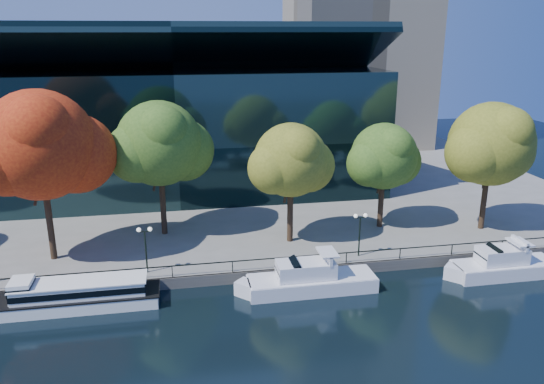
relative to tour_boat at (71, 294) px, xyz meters
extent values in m
plane|color=black|center=(12.71, -1.30, -1.12)|extent=(160.00, 160.00, 0.00)
cube|color=slate|center=(12.71, 35.20, -0.62)|extent=(90.00, 67.00, 1.00)
cube|color=#47443F|center=(12.71, 1.75, -0.62)|extent=(90.00, 0.25, 1.00)
cube|color=black|center=(12.71, 1.95, 0.83)|extent=(88.20, 0.08, 0.08)
cube|color=black|center=(12.71, 1.95, 0.33)|extent=(0.07, 0.07, 0.90)
cube|color=black|center=(8.71, 30.70, 6.88)|extent=(50.00, 24.00, 16.00)
cube|color=black|center=(8.71, 26.70, 16.38)|extent=(50.00, 17.14, 7.86)
cube|color=white|center=(0.32, 0.00, -0.63)|extent=(12.50, 3.04, 0.98)
cube|color=black|center=(0.32, 0.00, -0.12)|extent=(12.75, 3.10, 0.11)
cube|color=white|center=(0.76, 0.00, 0.44)|extent=(9.75, 2.49, 1.07)
cube|color=black|center=(0.76, 0.00, 0.49)|extent=(9.87, 2.55, 0.49)
cube|color=white|center=(0.76, 0.00, 1.02)|extent=(10.00, 2.61, 0.09)
cube|color=white|center=(-3.43, 0.00, 0.71)|extent=(1.61, 2.12, 1.61)
cube|color=black|center=(-3.43, 0.00, 0.89)|extent=(1.65, 2.19, 0.62)
cube|color=white|center=(18.94, -0.63, -0.52)|extent=(10.51, 3.00, 1.20)
cube|color=white|center=(13.68, -0.63, -0.52)|extent=(2.30, 2.30, 1.20)
cube|color=white|center=(18.94, -0.63, 0.10)|extent=(10.30, 2.94, 0.08)
cube|color=white|center=(18.41, -0.63, 0.83)|extent=(4.73, 2.25, 1.30)
cube|color=black|center=(17.04, -0.63, 0.93)|extent=(2.07, 2.16, 1.64)
cube|color=white|center=(20.20, -0.63, 1.78)|extent=(0.25, 2.34, 0.80)
cube|color=white|center=(20.20, -0.63, 2.18)|extent=(1.40, 2.34, 0.15)
cube|color=white|center=(36.20, -0.99, -0.51)|extent=(9.11, 2.83, 1.21)
cube|color=white|center=(31.65, -0.99, -0.51)|extent=(2.23, 2.23, 1.21)
cube|color=white|center=(36.20, -0.99, 0.11)|extent=(8.93, 2.78, 0.08)
cube|color=white|center=(35.75, -0.99, 0.85)|extent=(4.10, 2.13, 1.32)
cube|color=black|center=(34.56, -0.99, 0.95)|extent=(1.85, 2.04, 1.53)
cube|color=white|center=(37.30, -0.99, 1.82)|extent=(0.25, 2.21, 0.81)
cube|color=white|center=(37.30, -0.99, 1.92)|extent=(1.42, 2.21, 0.15)
cylinder|color=black|center=(-2.68, 7.62, 4.01)|extent=(0.56, 0.56, 8.26)
cylinder|color=black|center=(-2.18, 7.82, 7.25)|extent=(1.28, 1.95, 4.12)
cylinder|color=black|center=(-3.08, 7.32, 6.96)|extent=(1.17, 1.33, 3.69)
sphere|color=maroon|center=(-2.68, 7.62, 10.20)|extent=(9.36, 9.36, 9.36)
sphere|color=maroon|center=(-0.11, 9.02, 9.03)|extent=(7.02, 7.02, 7.02)
sphere|color=maroon|center=(-5.02, 6.68, 9.50)|extent=(6.55, 6.55, 6.55)
sphere|color=maroon|center=(-2.21, 5.75, 11.84)|extent=(5.61, 5.61, 5.61)
cylinder|color=black|center=(6.99, 11.99, 3.56)|extent=(0.56, 0.56, 7.35)
cylinder|color=black|center=(7.49, 12.19, 6.44)|extent=(1.18, 1.78, 3.68)
cylinder|color=black|center=(6.59, 11.69, 6.18)|extent=(1.08, 1.22, 3.29)
sphere|color=#32561B|center=(6.99, 11.99, 9.07)|extent=(8.18, 8.18, 8.18)
sphere|color=#32561B|center=(9.24, 13.21, 8.05)|extent=(6.13, 6.13, 6.13)
sphere|color=#32561B|center=(4.95, 11.17, 8.45)|extent=(5.73, 5.73, 5.73)
sphere|color=#32561B|center=(7.40, 10.35, 10.50)|extent=(4.91, 4.91, 4.91)
cylinder|color=black|center=(18.94, 7.82, 3.09)|extent=(0.56, 0.56, 6.43)
cylinder|color=black|center=(19.44, 8.02, 5.62)|extent=(1.07, 1.59, 3.23)
cylinder|color=black|center=(18.54, 7.52, 5.39)|extent=(0.98, 1.11, 2.89)
sphere|color=#62671B|center=(18.94, 7.82, 7.91)|extent=(6.90, 6.90, 6.90)
sphere|color=#62671B|center=(20.84, 8.86, 7.05)|extent=(5.18, 5.18, 5.18)
sphere|color=#62671B|center=(17.21, 7.13, 7.40)|extent=(4.83, 4.83, 4.83)
sphere|color=#62671B|center=(19.28, 6.44, 9.12)|extent=(4.14, 4.14, 4.14)
cylinder|color=black|center=(28.96, 9.99, 2.87)|extent=(0.56, 0.56, 5.97)
cylinder|color=black|center=(29.46, 10.19, 5.21)|extent=(1.02, 1.51, 3.01)
cylinder|color=black|center=(28.56, 9.69, 5.00)|extent=(0.94, 1.05, 2.69)
sphere|color=#32561B|center=(28.96, 9.99, 7.35)|extent=(6.67, 6.67, 6.67)
sphere|color=#32561B|center=(30.79, 10.99, 6.51)|extent=(5.00, 5.00, 5.00)
sphere|color=#32561B|center=(27.29, 9.32, 6.85)|extent=(4.67, 4.67, 4.67)
sphere|color=#32561B|center=(29.29, 8.66, 8.51)|extent=(4.00, 4.00, 4.00)
cylinder|color=black|center=(39.01, 7.57, 3.41)|extent=(0.56, 0.56, 7.05)
cylinder|color=black|center=(39.51, 7.77, 6.18)|extent=(1.14, 1.72, 3.53)
cylinder|color=black|center=(38.61, 7.27, 5.93)|extent=(1.05, 1.18, 3.16)
sphere|color=#62671B|center=(39.01, 7.57, 8.70)|extent=(8.26, 8.26, 8.26)
sphere|color=#62671B|center=(41.28, 8.81, 7.66)|extent=(6.20, 6.20, 6.20)
sphere|color=#62671B|center=(36.95, 6.75, 8.08)|extent=(5.78, 5.78, 5.78)
sphere|color=#62671B|center=(39.42, 5.92, 10.14)|extent=(4.96, 4.96, 4.96)
cylinder|color=black|center=(5.64, 3.20, 1.68)|extent=(0.14, 0.14, 3.60)
cube|color=black|center=(5.64, 3.20, 3.53)|extent=(0.90, 0.06, 0.06)
sphere|color=white|center=(5.19, 3.20, 3.73)|extent=(0.36, 0.36, 0.36)
sphere|color=white|center=(6.09, 3.20, 3.73)|extent=(0.36, 0.36, 0.36)
cylinder|color=black|center=(24.28, 3.20, 1.68)|extent=(0.14, 0.14, 3.60)
cube|color=black|center=(24.28, 3.20, 3.53)|extent=(0.90, 0.06, 0.06)
sphere|color=white|center=(23.83, 3.20, 3.73)|extent=(0.36, 0.36, 0.36)
sphere|color=white|center=(24.73, 3.20, 3.73)|extent=(0.36, 0.36, 0.36)
camera|label=1|loc=(8.58, -38.75, 19.46)|focal=35.00mm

